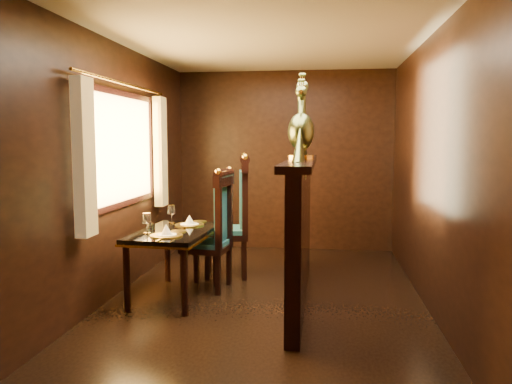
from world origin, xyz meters
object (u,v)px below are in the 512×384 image
at_px(chair_left, 217,226).
at_px(peacock_left, 301,115).
at_px(dining_table, 174,237).
at_px(peacock_right, 302,120).
at_px(chair_right, 237,212).

distance_m(chair_left, peacock_left, 1.43).
height_order(dining_table, peacock_right, peacock_right).
bearing_deg(chair_right, dining_table, -129.35).
height_order(chair_left, peacock_right, peacock_right).
distance_m(dining_table, peacock_left, 1.70).
bearing_deg(chair_right, peacock_left, -56.64).
relative_size(chair_left, peacock_left, 1.53).
bearing_deg(chair_right, chair_left, -111.92).
bearing_deg(peacock_right, dining_table, -168.93).
distance_m(chair_left, peacock_right, 1.38).
bearing_deg(peacock_right, peacock_left, -90.00).
xyz_separation_m(chair_right, peacock_left, (0.75, -0.79, 1.05)).
height_order(peacock_left, peacock_right, peacock_left).
bearing_deg(peacock_left, peacock_right, 90.00).
height_order(chair_right, peacock_left, peacock_left).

